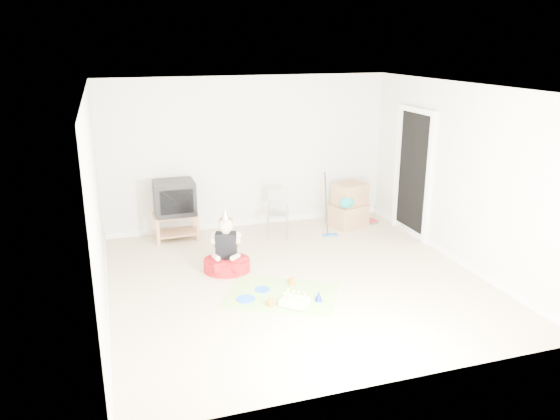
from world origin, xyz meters
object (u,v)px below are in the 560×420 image
object	(u,v)px
tv_stand	(176,224)
seated_woman	(227,257)
cardboard_boxes	(349,206)
folding_chair	(278,214)
birthday_cake	(295,302)
crt_tv	(174,198)

from	to	relation	value
tv_stand	seated_woman	bearing A→B (deg)	-71.64
cardboard_boxes	seated_woman	distance (m)	2.80
tv_stand	cardboard_boxes	xyz separation A→B (m)	(2.99, -0.25, 0.10)
tv_stand	cardboard_boxes	bearing A→B (deg)	-4.71
folding_chair	birthday_cake	world-z (taller)	folding_chair
folding_chair	seated_woman	size ratio (longest dim) A/B	0.84
seated_woman	birthday_cake	xyz separation A→B (m)	(0.57, -1.31, -0.16)
tv_stand	birthday_cake	xyz separation A→B (m)	(1.08, -2.84, -0.22)
folding_chair	seated_woman	xyz separation A→B (m)	(-1.13, -1.17, -0.18)
folding_chair	birthday_cake	bearing A→B (deg)	-102.83
seated_woman	folding_chair	bearing A→B (deg)	45.93
tv_stand	seated_woman	size ratio (longest dim) A/B	0.76
tv_stand	cardboard_boxes	size ratio (longest dim) A/B	0.94
crt_tv	cardboard_boxes	size ratio (longest dim) A/B	0.84
crt_tv	seated_woman	size ratio (longest dim) A/B	0.68
crt_tv	folding_chair	distance (m)	1.71
birthday_cake	crt_tv	bearing A→B (deg)	110.81
tv_stand	seated_woman	world-z (taller)	seated_woman
folding_chair	cardboard_boxes	bearing A→B (deg)	4.89
tv_stand	cardboard_boxes	world-z (taller)	cardboard_boxes
seated_woman	tv_stand	bearing A→B (deg)	108.36
crt_tv	seated_woman	xyz separation A→B (m)	(0.51, -1.53, -0.51)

